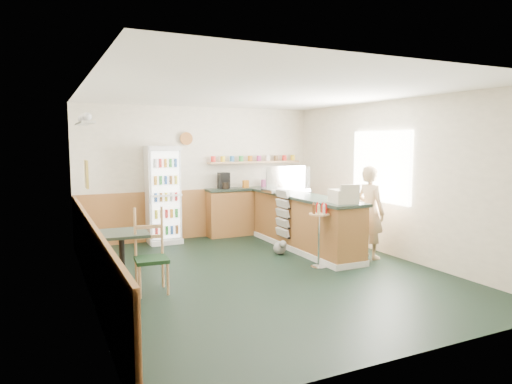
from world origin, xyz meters
TOP-DOWN VIEW (x-y plane):
  - ground at (0.00, 0.00)m, footprint 6.00×6.00m
  - room_envelope at (-0.23, 0.73)m, footprint 5.04×6.02m
  - service_counter at (1.35, 1.07)m, footprint 0.68×3.01m
  - back_counter at (1.19, 2.80)m, footprint 2.24×0.42m
  - drinks_fridge at (-0.85, 2.74)m, footprint 0.63×0.53m
  - display_case at (1.35, 1.76)m, footprint 0.87×0.45m
  - cash_register at (1.35, -0.11)m, footprint 0.43×0.44m
  - shopkeeper at (2.05, 0.05)m, footprint 0.43×0.56m
  - condiment_stand at (0.92, -0.09)m, footprint 0.32×0.32m
  - newspaper_rack at (0.99, 1.23)m, footprint 0.09×0.44m
  - cafe_table at (-2.05, 0.28)m, footprint 0.73×0.73m
  - cafe_chair at (-1.75, -0.07)m, footprint 0.44×0.44m
  - dog_doorstop at (0.77, 0.91)m, footprint 0.22×0.29m

SIDE VIEW (x-z plane):
  - ground at x=0.00m, z-range 0.00..0.00m
  - dog_doorstop at x=0.77m, z-range -0.01..0.26m
  - service_counter at x=1.35m, z-range -0.04..0.97m
  - cafe_table at x=-2.05m, z-range 0.16..0.91m
  - back_counter at x=1.19m, z-range -0.29..1.40m
  - cafe_chair at x=-1.75m, z-range 0.02..1.14m
  - condiment_stand at x=0.92m, z-range 0.16..1.17m
  - newspaper_rack at x=0.99m, z-range 0.23..1.11m
  - shopkeeper at x=2.05m, z-range 0.00..1.59m
  - drinks_fridge at x=-0.85m, z-range 0.00..1.91m
  - cash_register at x=1.35m, z-range 1.01..1.22m
  - display_case at x=1.35m, z-range 1.01..1.50m
  - room_envelope at x=-0.23m, z-range 0.16..2.88m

